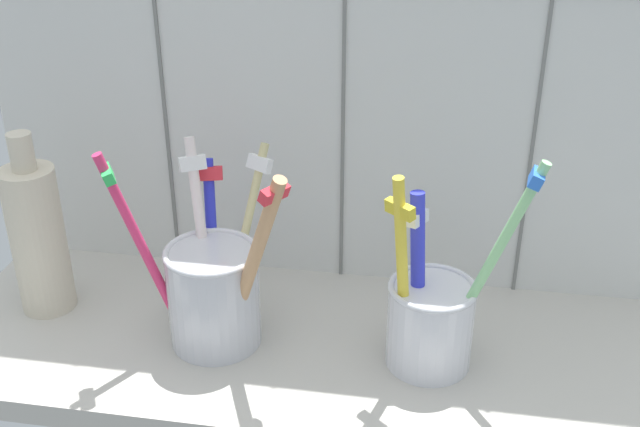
# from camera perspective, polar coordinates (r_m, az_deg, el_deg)

# --- Properties ---
(counter_slab) EXTENTS (0.64, 0.22, 0.02)m
(counter_slab) POSITION_cam_1_polar(r_m,az_deg,el_deg) (0.65, 0.15, -10.21)
(counter_slab) COLOR #BCB7AD
(counter_slab) RESTS_ON ground
(tile_wall_back) EXTENTS (0.64, 0.02, 0.45)m
(tile_wall_back) POSITION_cam_1_polar(r_m,az_deg,el_deg) (0.66, 1.90, 11.34)
(tile_wall_back) COLOR silver
(tile_wall_back) RESTS_ON ground
(toothbrush_cup_left) EXTENTS (0.15, 0.11, 0.17)m
(toothbrush_cup_left) POSITION_cam_1_polar(r_m,az_deg,el_deg) (0.63, -7.84, -5.46)
(toothbrush_cup_left) COLOR silver
(toothbrush_cup_left) RESTS_ON counter_slab
(toothbrush_cup_right) EXTENTS (0.11, 0.07, 0.18)m
(toothbrush_cup_right) POSITION_cam_1_polar(r_m,az_deg,el_deg) (0.61, 8.16, -7.55)
(toothbrush_cup_right) COLOR silver
(toothbrush_cup_right) RESTS_ON counter_slab
(ceramic_vase) EXTENTS (0.05, 0.05, 0.16)m
(ceramic_vase) POSITION_cam_1_polar(r_m,az_deg,el_deg) (0.70, -20.12, -1.64)
(ceramic_vase) COLOR beige
(ceramic_vase) RESTS_ON counter_slab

